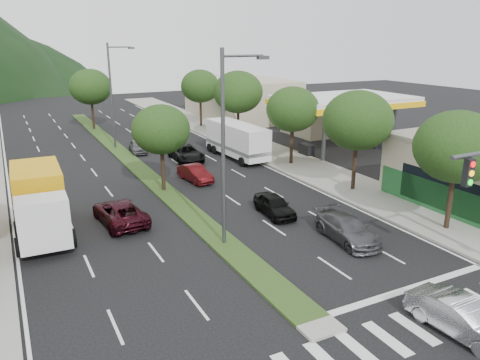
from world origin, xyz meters
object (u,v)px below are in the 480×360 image
streetlight_near (227,140)px  car_queue_d (186,153)px  tree_r_b (358,120)px  car_queue_e (138,146)px  tree_r_c (293,109)px  sedan_silver (462,318)px  car_queue_c (195,173)px  tree_med_near (161,130)px  streetlight_mid (113,91)px  tree_med_far (90,87)px  tree_r_e (200,86)px  box_truck (40,204)px  tree_r_d (238,92)px  tree_r_a (457,147)px  motorhome (237,140)px  car_queue_a (274,205)px  car_queue_b (347,229)px  suv_maroon (120,212)px

streetlight_near → car_queue_d: (4.29, 17.35, -4.90)m
tree_r_b → car_queue_e: size_ratio=1.96×
tree_r_c → sedan_silver: 24.57m
car_queue_c → tree_med_near: bearing=-163.3°
sedan_silver → tree_r_b: bearing=58.8°
streetlight_mid → sedan_silver: (4.17, -36.00, -4.90)m
tree_med_far → tree_r_e: bearing=-18.4°
tree_r_c → box_truck: tree_r_c is taller
tree_r_c → sedan_silver: size_ratio=1.56×
car_queue_c → car_queue_e: size_ratio=1.04×
tree_r_c → box_truck: bearing=-163.7°
tree_r_d → car_queue_c: 14.80m
tree_med_far → box_truck: 31.26m
car_queue_c → tree_r_a: bearing=-66.1°
tree_r_b → motorhome: (-3.00, 12.38, -3.39)m
tree_r_d → streetlight_near: size_ratio=0.72×
sedan_silver → car_queue_a: bearing=85.0°
car_queue_b → streetlight_mid: bearing=107.6°
box_truck → streetlight_near: bearing=146.2°
car_queue_b → car_queue_c: 14.17m
tree_r_e → streetlight_mid: (-11.79, -7.00, 0.69)m
car_queue_d → box_truck: 17.12m
tree_r_a → tree_r_b: bearing=90.0°
tree_r_e → car_queue_c: size_ratio=1.81×
tree_r_e → car_queue_a: 30.76m
streetlight_mid → car_queue_a: size_ratio=2.68×
car_queue_d → streetlight_near: bearing=-100.1°
tree_r_e → box_truck: (-20.33, -25.95, -3.20)m
tree_r_d → streetlight_mid: (-11.79, 3.00, 0.40)m
streetlight_mid → tree_r_c: bearing=-47.8°
tree_med_near → car_queue_e: (1.53, 12.35, -3.82)m
car_queue_c → car_queue_e: 11.17m
suv_maroon → motorhome: (13.15, 10.95, 0.96)m
tree_r_d → sedan_silver: 34.17m
sedan_silver → car_queue_c: bearing=89.6°
car_queue_a → sedan_silver: bearing=-85.8°
car_queue_b → car_queue_c: bearing=108.6°
motorhome → streetlight_near: bearing=-120.9°
tree_r_e → tree_med_near: 25.06m
tree_r_c → streetlight_near: 16.85m
streetlight_near → streetlight_mid: size_ratio=1.00×
tree_r_b → sedan_silver: 17.38m
tree_r_a → streetlight_mid: bearing=112.1°
sedan_silver → car_queue_a: size_ratio=1.11×
tree_r_d → tree_med_near: size_ratio=1.19×
tree_r_c → car_queue_d: tree_r_c is taller
box_truck → car_queue_d: bearing=-137.1°
tree_r_d → tree_r_e: (0.00, 10.00, -0.29)m
suv_maroon → car_queue_b: 12.97m
streetlight_mid → motorhome: 12.93m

